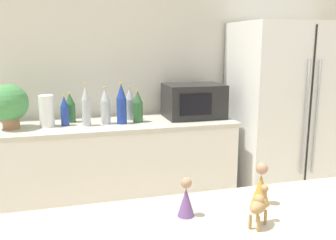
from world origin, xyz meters
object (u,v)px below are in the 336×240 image
back_bottle_2 (130,104)px  back_bottle_4 (70,108)px  back_bottle_1 (86,106)px  paper_towel_roll (47,111)px  microwave (194,101)px  wise_man_figurine_purple (261,187)px  potted_plant (9,104)px  wise_man_figurine_crimson (186,199)px  back_bottle_5 (138,107)px  back_bottle_6 (122,104)px  back_bottle_3 (105,106)px  refrigerator (286,120)px  camel_figurine (259,204)px  back_bottle_0 (65,111)px

back_bottle_2 → back_bottle_4: bearing=176.8°
back_bottle_1 → back_bottle_2: (0.36, 0.14, -0.02)m
paper_towel_roll → back_bottle_2: 0.65m
microwave → wise_man_figurine_purple: 1.89m
potted_plant → wise_man_figurine_crimson: size_ratio=2.49×
back_bottle_1 → back_bottle_4: (-0.11, 0.17, -0.04)m
paper_towel_roll → back_bottle_2: size_ratio=0.87×
back_bottle_5 → wise_man_figurine_purple: size_ratio=1.69×
microwave → back_bottle_6: bearing=-171.5°
microwave → back_bottle_3: (-0.74, -0.07, -0.00)m
refrigerator → camel_figurine: 2.35m
camel_figurine → paper_towel_roll: bearing=109.7°
back_bottle_2 → paper_towel_roll: bearing=-171.7°
wise_man_figurine_crimson → paper_towel_roll: bearing=105.4°
back_bottle_3 → wise_man_figurine_purple: size_ratio=1.92×
wise_man_figurine_crimson → back_bottle_1: bearing=96.9°
back_bottle_0 → back_bottle_5: (0.56, -0.02, 0.01)m
microwave → camel_figurine: (-0.49, -1.99, -0.00)m
paper_towel_roll → back_bottle_3: (0.44, -0.02, 0.02)m
back_bottle_1 → wise_man_figurine_purple: size_ratio=2.10×
back_bottle_4 → camel_figurine: size_ratio=1.93×
back_bottle_4 → back_bottle_6: bearing=-23.7°
wise_man_figurine_crimson → back_bottle_5: bearing=84.0°
refrigerator → back_bottle_5: (-1.34, 0.01, 0.18)m
microwave → back_bottle_4: (-1.01, 0.07, -0.03)m
back_bottle_1 → back_bottle_2: size_ratio=1.17×
refrigerator → wise_man_figurine_purple: bearing=-125.1°
back_bottle_3 → back_bottle_4: size_ratio=1.22×
back_bottle_4 → potted_plant: bearing=-163.4°
microwave → back_bottle_4: size_ratio=2.02×
back_bottle_0 → wise_man_figurine_crimson: back_bottle_0 is taller
back_bottle_3 → camel_figurine: back_bottle_3 is taller
back_bottle_1 → back_bottle_6: size_ratio=1.00×
wise_man_figurine_crimson → back_bottle_3: bearing=92.1°
potted_plant → back_bottle_6: potted_plant is taller
potted_plant → microwave: size_ratio=0.68×
refrigerator → back_bottle_6: bearing=-179.1°
paper_towel_roll → wise_man_figurine_purple: (0.78, -1.80, 0.01)m
paper_towel_roll → microwave: (1.18, 0.05, 0.02)m
back_bottle_2 → camel_figurine: bearing=-88.6°
back_bottle_0 → back_bottle_6: size_ratio=0.73×
back_bottle_4 → back_bottle_5: 0.53m
paper_towel_roll → wise_man_figurine_purple: 1.96m
back_bottle_5 → back_bottle_0: bearing=178.3°
back_bottle_6 → potted_plant: bearing=177.1°
back_bottle_4 → back_bottle_3: bearing=-28.3°
potted_plant → wise_man_figurine_purple: bearing=-60.1°
back_bottle_0 → back_bottle_1: (0.16, -0.05, 0.04)m
back_bottle_3 → camel_figurine: (0.26, -1.92, -0.00)m
back_bottle_2 → wise_man_figurine_purple: bearing=-86.0°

